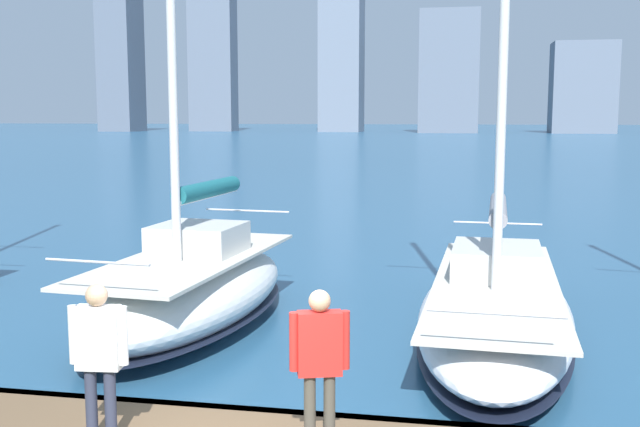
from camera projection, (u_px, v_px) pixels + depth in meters
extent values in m
cube|color=#473828|center=(257.00, 413.00, 8.63)|extent=(28.00, 0.16, 0.10)
cube|color=slate|center=(583.00, 88.00, 158.82)|extent=(13.07, 9.42, 19.15)
cube|color=slate|center=(449.00, 72.00, 161.81)|extent=(12.72, 7.72, 26.26)
cube|color=slate|center=(342.00, 26.00, 171.43)|extent=(9.40, 10.21, 48.26)
cube|color=slate|center=(213.00, 45.00, 176.65)|extent=(10.49, 6.03, 40.36)
cube|color=slate|center=(121.00, 63.00, 177.11)|extent=(8.05, 9.79, 32.09)
ellipsoid|color=white|center=(495.00, 311.00, 13.39)|extent=(3.06, 8.96, 0.96)
ellipsoid|color=black|center=(495.00, 325.00, 13.42)|extent=(3.07, 9.00, 0.10)
cube|color=beige|center=(496.00, 283.00, 13.32)|extent=(2.53, 7.88, 0.06)
cube|color=silver|center=(497.00, 261.00, 13.79)|extent=(1.67, 2.02, 0.55)
cylinder|color=silver|center=(505.00, 5.00, 12.06)|extent=(0.16, 0.16, 9.41)
cylinder|color=silver|center=(498.00, 215.00, 14.33)|extent=(0.30, 3.72, 0.12)
cylinder|color=gray|center=(498.00, 208.00, 14.31)|extent=(0.48, 3.43, 0.32)
cylinder|color=silver|center=(496.00, 314.00, 9.33)|extent=(1.71, 0.12, 0.04)
cylinder|color=silver|center=(497.00, 223.00, 17.09)|extent=(1.97, 0.14, 0.04)
ellipsoid|color=white|center=(190.00, 294.00, 13.97)|extent=(3.18, 6.89, 1.29)
ellipsoid|color=black|center=(191.00, 312.00, 14.02)|extent=(3.19, 6.92, 0.10)
cube|color=beige|center=(189.00, 258.00, 13.88)|extent=(2.64, 6.05, 0.06)
cube|color=silver|center=(198.00, 239.00, 14.23)|extent=(1.69, 1.60, 0.55)
cylinder|color=silver|center=(208.00, 195.00, 14.61)|extent=(0.36, 2.81, 0.12)
cylinder|color=#19606B|center=(208.00, 189.00, 14.59)|extent=(0.54, 2.60, 0.32)
cylinder|color=silver|center=(97.00, 262.00, 10.88)|extent=(1.70, 0.18, 0.04)
cylinder|color=silver|center=(247.00, 211.00, 16.69)|extent=(1.96, 0.21, 0.04)
cylinder|color=#4C473D|center=(310.00, 412.00, 7.54)|extent=(0.12, 0.12, 0.78)
cylinder|color=#4C473D|center=(329.00, 411.00, 7.57)|extent=(0.12, 0.12, 0.78)
cube|color=red|center=(320.00, 343.00, 7.46)|extent=(0.48, 0.31, 0.65)
cylinder|color=red|center=(294.00, 342.00, 7.43)|extent=(0.10, 0.10, 0.60)
cylinder|color=red|center=(345.00, 340.00, 7.49)|extent=(0.10, 0.10, 0.60)
sphere|color=tan|center=(320.00, 301.00, 7.40)|extent=(0.22, 0.22, 0.22)
cylinder|color=#2D3347|center=(91.00, 406.00, 7.70)|extent=(0.12, 0.12, 0.80)
cylinder|color=#2D3347|center=(111.00, 406.00, 7.68)|extent=(0.12, 0.12, 0.80)
cube|color=white|center=(98.00, 338.00, 7.60)|extent=(0.47, 0.23, 0.66)
cylinder|color=white|center=(73.00, 334.00, 7.62)|extent=(0.10, 0.10, 0.60)
cylinder|color=white|center=(123.00, 336.00, 7.57)|extent=(0.10, 0.10, 0.60)
sphere|color=tan|center=(97.00, 295.00, 7.54)|extent=(0.22, 0.22, 0.22)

